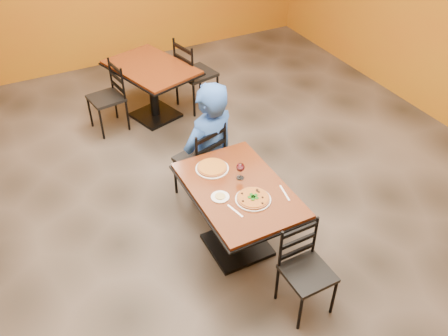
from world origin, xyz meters
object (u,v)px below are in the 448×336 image
plate_main (253,199)px  table_second (152,80)px  chair_second_left (106,99)px  table_main (238,204)px  chair_main_near (308,274)px  pizza_far (212,167)px  side_plate (220,197)px  chair_second_right (197,74)px  wine_glass (240,170)px  diner (209,142)px  pizza_main (253,198)px  chair_main_far (199,159)px  plate_far (212,169)px

plate_main → table_second: bearing=87.8°
chair_second_left → table_main: bearing=2.1°
chair_main_near → pizza_far: (-0.27, 1.21, 0.36)m
side_plate → plate_main: bearing=-33.6°
chair_second_right → wine_glass: size_ratio=5.49×
diner → plate_main: size_ratio=4.38×
table_second → diner: bearing=-90.9°
table_main → table_second: 2.61m
chair_second_right → plate_main: bearing=153.3°
table_second → table_main: bearing=-93.1°
chair_main_near → plate_main: bearing=101.4°
diner → table_main: bearing=66.1°
chair_second_left → pizza_main: size_ratio=3.11×
chair_main_far → plate_main: chair_main_far is taller
pizza_far → side_plate: bearing=-106.2°
diner → chair_second_right: bearing=-126.4°
chair_main_near → side_plate: 0.97m
chair_main_far → side_plate: chair_main_far is taller
chair_main_near → plate_far: bearing=101.7°
diner → wine_glass: size_ratio=7.54×
plate_main → plate_far: 0.56m
chair_second_right → plate_far: chair_second_right is taller
chair_main_far → wine_glass: bearing=78.0°
chair_main_far → chair_second_left: chair_main_far is taller
pizza_far → diner: bearing=67.2°
plate_main → pizza_main: (0.00, 0.00, 0.02)m
table_main → table_second: size_ratio=0.89×
chair_second_left → pizza_far: size_ratio=3.15×
table_main → table_second: same height
chair_second_left → pizza_far: 2.32m
pizza_far → plate_main: bearing=-77.0°
chair_main_near → plate_far: 1.28m
pizza_main → side_plate: 0.29m
chair_main_near → pizza_far: size_ratio=2.96×
diner → pizza_main: 1.04m
wine_glass → chair_main_far: bearing=94.6°
table_main → chair_second_right: chair_second_right is taller
chair_main_near → plate_main: (-0.14, 0.66, 0.34)m
chair_main_far → pizza_far: bearing=62.2°
chair_second_right → side_plate: 2.83m
table_second → pizza_far: size_ratio=4.92×
chair_second_left → plate_far: (0.40, -2.26, 0.31)m
chair_second_right → plate_main: 2.91m
pizza_main → side_plate: pizza_main is taller
chair_main_far → plate_far: (-0.11, -0.53, 0.29)m
chair_second_right → plate_far: size_ratio=3.19×
diner → plate_far: (-0.21, -0.49, 0.08)m
plate_main → plate_far: same height
table_main → pizza_far: 0.42m
plate_far → pizza_far: 0.02m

